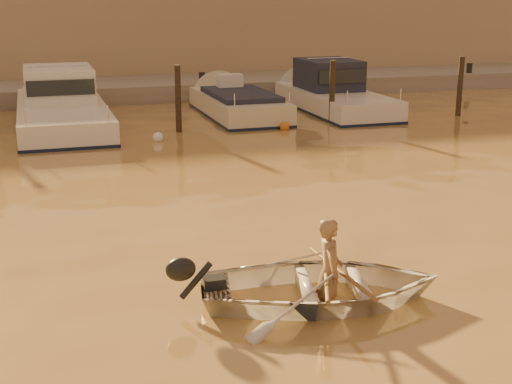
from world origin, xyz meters
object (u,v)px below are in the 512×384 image
object	(u,v)px
moored_boat_3	(238,109)
waterfront_building	(125,29)
moored_boat_2	(61,106)
moored_boat_4	(335,93)
person	(330,271)
dinghy	(322,286)

from	to	relation	value
moored_boat_3	waterfront_building	bearing A→B (deg)	101.85
moored_boat_2	moored_boat_3	size ratio (longest dim) A/B	1.39
moored_boat_2	waterfront_building	distance (m)	11.68
waterfront_building	moored_boat_4	bearing A→B (deg)	-61.89
moored_boat_3	waterfront_building	size ratio (longest dim) A/B	0.14
person	moored_boat_3	xyz separation A→B (m)	(3.01, 14.88, -0.22)
dinghy	moored_boat_4	distance (m)	16.29
moored_boat_3	dinghy	bearing A→B (deg)	-101.82
dinghy	moored_boat_3	distance (m)	15.18
dinghy	moored_boat_4	size ratio (longest dim) A/B	0.46
person	moored_boat_4	xyz separation A→B (m)	(6.58, 14.88, 0.18)
moored_boat_2	moored_boat_3	distance (m)	5.83
dinghy	waterfront_building	xyz separation A→B (m)	(0.80, 25.86, 2.18)
dinghy	moored_boat_3	bearing A→B (deg)	-0.21
waterfront_building	dinghy	bearing A→B (deg)	-91.77
moored_boat_2	moored_boat_4	size ratio (longest dim) A/B	1.23
dinghy	moored_boat_3	world-z (taller)	moored_boat_3
moored_boat_3	moored_boat_4	size ratio (longest dim) A/B	0.88
dinghy	person	world-z (taller)	person
moored_boat_4	waterfront_building	size ratio (longest dim) A/B	0.15
moored_boat_2	moored_boat_4	world-z (taller)	same
dinghy	moored_boat_2	world-z (taller)	moored_boat_2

